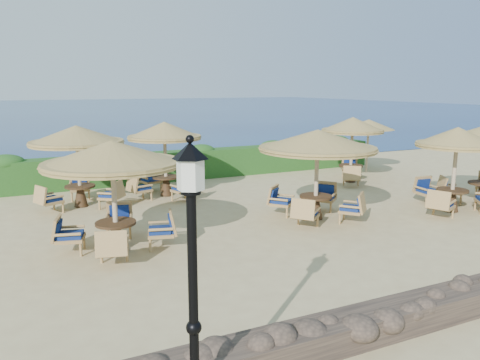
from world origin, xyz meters
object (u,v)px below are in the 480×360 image
at_px(lamp_post, 193,299).
at_px(cafe_set_2, 456,154).
at_px(cafe_set_3, 77,147).
at_px(cafe_set_5, 352,135).
at_px(cafe_set_4, 165,147).
at_px(cafe_set_1, 317,154).
at_px(cafe_set_0, 113,172).
at_px(extra_parasol, 369,125).

relative_size(lamp_post, cafe_set_2, 1.20).
bearing_deg(cafe_set_3, cafe_set_5, -2.90).
xyz_separation_m(cafe_set_2, cafe_set_3, (-10.47, 5.58, 0.13)).
height_order(cafe_set_4, cafe_set_5, same).
bearing_deg(cafe_set_4, cafe_set_1, -56.55).
distance_m(lamp_post, cafe_set_2, 11.81).
height_order(cafe_set_1, cafe_set_3, same).
relative_size(cafe_set_0, cafe_set_5, 1.21).
bearing_deg(cafe_set_1, cafe_set_3, 143.93).
height_order(lamp_post, cafe_set_5, lamp_post).
height_order(extra_parasol, cafe_set_2, cafe_set_2).
xyz_separation_m(lamp_post, extra_parasol, (12.60, 12.00, 0.62)).
bearing_deg(cafe_set_0, cafe_set_3, 93.29).
xyz_separation_m(cafe_set_1, cafe_set_2, (4.34, -1.12, -0.14)).
relative_size(cafe_set_2, cafe_set_4, 0.96).
xyz_separation_m(lamp_post, cafe_set_1, (6.13, 6.57, 0.41)).
bearing_deg(cafe_set_5, cafe_set_0, -157.80).
height_order(lamp_post, cafe_set_1, lamp_post).
height_order(cafe_set_2, cafe_set_3, same).
xyz_separation_m(extra_parasol, cafe_set_2, (-2.13, -6.55, -0.35)).
bearing_deg(lamp_post, cafe_set_2, 27.49).
distance_m(cafe_set_1, cafe_set_5, 5.88).
distance_m(lamp_post, cafe_set_3, 11.04).
height_order(cafe_set_3, cafe_set_4, same).
height_order(cafe_set_1, cafe_set_2, same).
bearing_deg(cafe_set_2, cafe_set_0, 175.10).
relative_size(cafe_set_2, cafe_set_3, 0.93).
bearing_deg(cafe_set_0, extra_parasol, 24.72).
distance_m(cafe_set_1, cafe_set_2, 4.49).
bearing_deg(lamp_post, cafe_set_3, 89.99).
height_order(cafe_set_0, cafe_set_2, same).
xyz_separation_m(cafe_set_0, cafe_set_2, (10.20, -0.87, -0.10)).
bearing_deg(cafe_set_0, lamp_post, -92.47).
xyz_separation_m(extra_parasol, cafe_set_4, (-9.63, -0.65, -0.40)).
height_order(cafe_set_0, cafe_set_5, same).
distance_m(cafe_set_4, cafe_set_5, 7.59).
xyz_separation_m(cafe_set_0, cafe_set_1, (5.86, 0.24, 0.03)).
distance_m(cafe_set_2, cafe_set_3, 11.87).
distance_m(cafe_set_0, cafe_set_1, 5.86).
relative_size(extra_parasol, cafe_set_5, 0.90).
distance_m(extra_parasol, cafe_set_5, 2.58).
bearing_deg(cafe_set_5, extra_parasol, 35.64).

